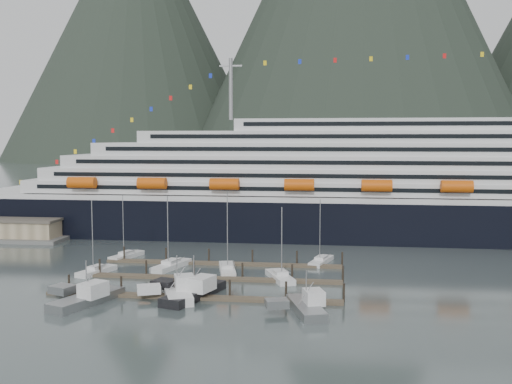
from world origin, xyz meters
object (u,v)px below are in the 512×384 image
trawler_c (193,292)px  trawler_d (305,306)px  sailboat_b (171,266)px  sailboat_g (321,261)px  sailboat_h (280,277)px  trawler_a (86,298)px  trawler_b (176,292)px  cruise_ship (385,191)px  sailboat_a (97,271)px  sailboat_d (227,270)px  sailboat_e (127,256)px

trawler_c → trawler_d: bearing=-89.8°
sailboat_b → trawler_c: (9.38, -20.59, 0.50)m
sailboat_g → sailboat_h: bearing=171.1°
trawler_a → trawler_b: trawler_b is taller
sailboat_h → trawler_c: 18.80m
trawler_a → cruise_ship: bearing=-15.2°
sailboat_a → sailboat_g: sailboat_a is taller
sailboat_d → trawler_d: sailboat_d is taller
sailboat_e → sailboat_a: bearing=-164.4°
sailboat_b → trawler_a: sailboat_b is taller
sailboat_b → trawler_c: sailboat_b is taller
sailboat_h → trawler_d: size_ratio=1.15×
trawler_b → sailboat_h: bearing=-67.5°
sailboat_d → trawler_a: bearing=131.1°
sailboat_d → sailboat_h: 11.69m
sailboat_a → trawler_b: size_ratio=1.17×
sailboat_h → trawler_c: (-12.69, -13.86, 0.51)m
trawler_d → sailboat_g: bearing=-19.7°
trawler_a → sailboat_e: bearing=30.6°
cruise_ship → sailboat_e: (-56.56, -34.95, -11.62)m
sailboat_e → trawler_c: bearing=-126.1°
trawler_a → trawler_b: (12.95, 5.00, 0.02)m
sailboat_e → sailboat_h: (34.31, -15.33, 0.02)m
sailboat_h → trawler_a: 34.35m
sailboat_g → trawler_c: (-19.69, -29.19, 0.53)m
sailboat_e → sailboat_h: sailboat_e is taller
cruise_ship → sailboat_d: 57.14m
trawler_d → sailboat_d: bearing=15.8°
sailboat_h → sailboat_b: bearing=51.0°
sailboat_a → trawler_d: size_ratio=1.20×
sailboat_d → sailboat_e: bearing=53.1°
sailboat_d → trawler_c: (-2.11, -18.84, 0.50)m
sailboat_e → trawler_b: size_ratio=1.13×
cruise_ship → trawler_b: 75.76m
sailboat_g → sailboat_d: bearing=136.1°
sailboat_a → trawler_d: (40.32, -19.99, 0.45)m
sailboat_d → trawler_c: sailboat_d is taller
sailboat_d → sailboat_h: size_ratio=1.16×
sailboat_h → trawler_c: bearing=115.5°
cruise_ship → sailboat_g: bearing=-113.6°
sailboat_a → trawler_c: 26.23m
sailboat_b → sailboat_d: size_ratio=0.93×
sailboat_a → trawler_b: sailboat_a is taller
sailboat_a → trawler_b: 24.56m
sailboat_e → trawler_d: (39.86, -35.03, 0.47)m
cruise_ship → sailboat_h: bearing=-113.9°
sailboat_h → cruise_ship: bearing=-45.9°
trawler_b → trawler_c: trawler_b is taller
sailboat_g → trawler_d: bearing=-166.7°
trawler_c → sailboat_g: bearing=-16.1°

